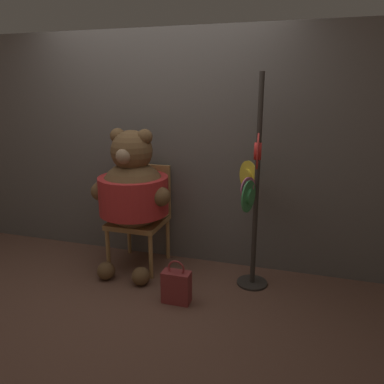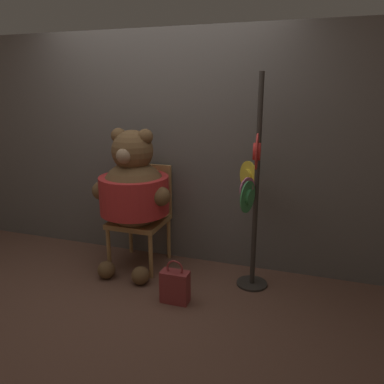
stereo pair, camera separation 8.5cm
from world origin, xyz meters
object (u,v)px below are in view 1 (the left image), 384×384
Objects in this scene: hat_display_rack at (253,194)px; handbag_on_ground at (176,286)px; chair at (142,212)px; teddy_bear at (133,191)px.

hat_display_rack reaches higher than handbag_on_ground.
hat_display_rack is 1.01m from handbag_on_ground.
teddy_bear is (0.00, -0.18, 0.27)m from chair.
teddy_bear is at bearing -89.46° from chair.
hat_display_rack is (1.14, -0.20, 0.33)m from chair.
teddy_bear is at bearing 178.86° from hat_display_rack.
chair is 0.96m from handbag_on_ground.
teddy_bear is at bearing 141.77° from handbag_on_ground.
chair is 0.72× the size of teddy_bear.
chair is 1.20m from hat_display_rack.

